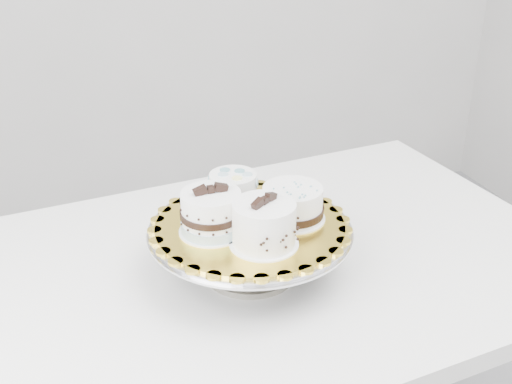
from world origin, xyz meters
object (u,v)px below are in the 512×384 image
object	(u,v)px
cake_stand	(250,241)
table	(269,290)
cake_board	(250,225)
cake_ribbon	(293,204)
cake_banded	(211,214)
cake_swirl	(264,225)
cake_dots	(233,190)

from	to	relation	value
cake_stand	table	bearing A→B (deg)	36.72
cake_board	cake_ribbon	size ratio (longest dim) A/B	2.58
cake_banded	table	bearing A→B (deg)	17.75
cake_board	cake_swirl	distance (m)	0.09
cake_board	cake_banded	world-z (taller)	cake_banded
cake_stand	cake_ribbon	distance (m)	0.11
cake_stand	cake_banded	xyz separation A→B (m)	(-0.07, -0.00, 0.07)
table	cake_banded	bearing A→B (deg)	-166.35
cake_board	cake_ribbon	xyz separation A→B (m)	(0.08, -0.01, 0.03)
cake_swirl	table	bearing A→B (deg)	33.41
cake_swirl	cake_banded	xyz separation A→B (m)	(-0.07, 0.07, -0.00)
cake_board	cake_swirl	xyz separation A→B (m)	(-0.00, -0.08, 0.04)
cake_swirl	cake_banded	world-z (taller)	same
cake_swirl	cake_ribbon	distance (m)	0.11
cake_banded	cake_dots	size ratio (longest dim) A/B	1.03
cake_board	cake_dots	world-z (taller)	cake_dots
cake_stand	cake_swirl	world-z (taller)	cake_swirl
cake_stand	cake_banded	world-z (taller)	cake_banded
cake_ribbon	cake_banded	bearing A→B (deg)	-167.12
cake_board	cake_ribbon	distance (m)	0.09
table	cake_ribbon	distance (m)	0.22
cake_board	cake_dots	xyz separation A→B (m)	(-0.01, 0.08, 0.04)
cake_board	cake_banded	xyz separation A→B (m)	(-0.07, -0.00, 0.04)
table	cake_dots	distance (m)	0.23
cake_swirl	cake_banded	distance (m)	0.10
cake_ribbon	cake_dots	bearing A→B (deg)	149.80
cake_board	cake_banded	bearing A→B (deg)	-177.03
cake_board	cake_dots	bearing A→B (deg)	95.00
cake_ribbon	table	bearing A→B (deg)	133.46
cake_stand	cake_dots	xyz separation A→B (m)	(-0.01, 0.08, 0.07)
cake_stand	cake_dots	size ratio (longest dim) A/B	3.30
cake_dots	cake_ribbon	distance (m)	0.12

